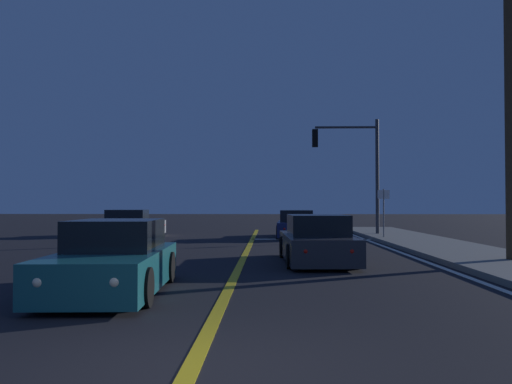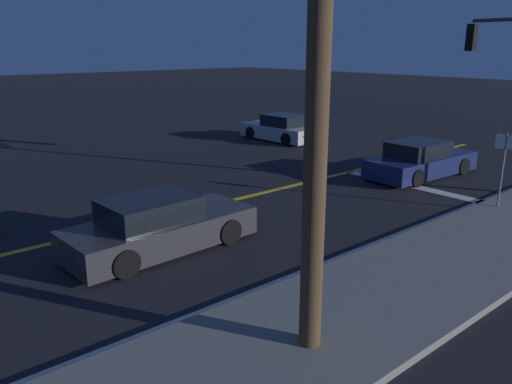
{
  "view_description": "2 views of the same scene",
  "coord_description": "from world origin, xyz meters",
  "px_view_note": "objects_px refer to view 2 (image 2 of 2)",
  "views": [
    {
      "loc": [
        0.78,
        -4.99,
        1.64
      ],
      "look_at": [
        0.27,
        14.93,
        2.1
      ],
      "focal_mm": 36.66,
      "sensor_mm": 36.0,
      "label": 1
    },
    {
      "loc": [
        12.23,
        3.99,
        4.71
      ],
      "look_at": [
        1.16,
        13.42,
        0.52
      ],
      "focal_mm": 35.72,
      "sensor_mm": 36.0,
      "label": 2
    }
  ],
  "objects_px": {
    "car_lead_oncoming_charcoal": "(159,227)",
    "street_sign_corner": "(504,159)",
    "car_side_waiting_navy": "(421,161)",
    "car_distant_tail_silver": "(281,129)"
  },
  "relations": [
    {
      "from": "car_side_waiting_navy",
      "to": "car_distant_tail_silver",
      "type": "xyz_separation_m",
      "value": [
        -8.89,
        1.24,
        -0.0
      ]
    },
    {
      "from": "car_lead_oncoming_charcoal",
      "to": "street_sign_corner",
      "type": "xyz_separation_m",
      "value": [
        3.85,
        9.14,
        0.98
      ]
    },
    {
      "from": "car_lead_oncoming_charcoal",
      "to": "street_sign_corner",
      "type": "bearing_deg",
      "value": 64.87
    },
    {
      "from": "car_side_waiting_navy",
      "to": "car_distant_tail_silver",
      "type": "height_order",
      "value": "same"
    },
    {
      "from": "car_distant_tail_silver",
      "to": "street_sign_corner",
      "type": "xyz_separation_m",
      "value": [
        12.73,
        -3.18,
        0.98
      ]
    },
    {
      "from": "car_lead_oncoming_charcoal",
      "to": "car_distant_tail_silver",
      "type": "height_order",
      "value": "same"
    },
    {
      "from": "car_lead_oncoming_charcoal",
      "to": "car_distant_tail_silver",
      "type": "relative_size",
      "value": 1.08
    },
    {
      "from": "car_lead_oncoming_charcoal",
      "to": "street_sign_corner",
      "type": "height_order",
      "value": "street_sign_corner"
    },
    {
      "from": "car_lead_oncoming_charcoal",
      "to": "street_sign_corner",
      "type": "relative_size",
      "value": 2.01
    },
    {
      "from": "car_side_waiting_navy",
      "to": "car_lead_oncoming_charcoal",
      "type": "bearing_deg",
      "value": -87.46
    }
  ]
}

